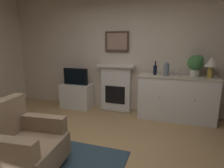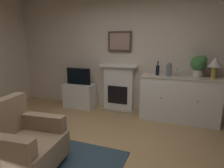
{
  "view_description": "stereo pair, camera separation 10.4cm",
  "coord_description": "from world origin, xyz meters",
  "px_view_note": "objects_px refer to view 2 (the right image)",
  "views": [
    {
      "loc": [
        1.0,
        -2.05,
        1.63
      ],
      "look_at": [
        0.14,
        0.57,
        1.0
      ],
      "focal_mm": 30.24,
      "sensor_mm": 36.0,
      "label": 1
    },
    {
      "loc": [
        1.1,
        -2.02,
        1.63
      ],
      "look_at": [
        0.14,
        0.57,
        1.0
      ],
      "focal_mm": 30.24,
      "sensor_mm": 36.0,
      "label": 2
    }
  ],
  "objects_px": {
    "wine_glass_center": "(183,71)",
    "vase_decorative": "(169,69)",
    "wine_glass_left": "(177,70)",
    "table_lamp": "(215,64)",
    "wine_bottle": "(158,70)",
    "tv_cabinet": "(80,96)",
    "sideboard_cabinet": "(179,99)",
    "fireplace_unit": "(119,88)",
    "potted_plant_small": "(199,64)",
    "framed_picture": "(120,42)",
    "tv_set": "(78,76)",
    "armchair": "(22,142)"
  },
  "relations": [
    {
      "from": "wine_bottle",
      "to": "armchair",
      "type": "distance_m",
      "value": 2.79
    },
    {
      "from": "wine_glass_left",
      "to": "vase_decorative",
      "type": "bearing_deg",
      "value": -157.11
    },
    {
      "from": "wine_glass_left",
      "to": "armchair",
      "type": "xyz_separation_m",
      "value": [
        -1.73,
        -2.36,
        -0.68
      ]
    },
    {
      "from": "table_lamp",
      "to": "vase_decorative",
      "type": "xyz_separation_m",
      "value": [
        -0.81,
        -0.05,
        -0.14
      ]
    },
    {
      "from": "sideboard_cabinet",
      "to": "wine_bottle",
      "type": "bearing_deg",
      "value": 179.12
    },
    {
      "from": "wine_bottle",
      "to": "wine_glass_left",
      "type": "xyz_separation_m",
      "value": [
        0.38,
        0.01,
        0.01
      ]
    },
    {
      "from": "armchair",
      "to": "potted_plant_small",
      "type": "bearing_deg",
      "value": 48.35
    },
    {
      "from": "tv_cabinet",
      "to": "potted_plant_small",
      "type": "distance_m",
      "value": 2.81
    },
    {
      "from": "wine_glass_center",
      "to": "framed_picture",
      "type": "bearing_deg",
      "value": 169.5
    },
    {
      "from": "potted_plant_small",
      "to": "vase_decorative",
      "type": "bearing_deg",
      "value": -170.11
    },
    {
      "from": "tv_cabinet",
      "to": "potted_plant_small",
      "type": "height_order",
      "value": "potted_plant_small"
    },
    {
      "from": "wine_glass_left",
      "to": "potted_plant_small",
      "type": "height_order",
      "value": "potted_plant_small"
    },
    {
      "from": "table_lamp",
      "to": "potted_plant_small",
      "type": "xyz_separation_m",
      "value": [
        -0.27,
        0.05,
        -0.02
      ]
    },
    {
      "from": "table_lamp",
      "to": "wine_glass_left",
      "type": "height_order",
      "value": "table_lamp"
    },
    {
      "from": "fireplace_unit",
      "to": "wine_glass_left",
      "type": "height_order",
      "value": "wine_glass_left"
    },
    {
      "from": "sideboard_cabinet",
      "to": "wine_bottle",
      "type": "xyz_separation_m",
      "value": [
        -0.46,
        0.01,
        0.57
      ]
    },
    {
      "from": "wine_bottle",
      "to": "vase_decorative",
      "type": "bearing_deg",
      "value": -13.92
    },
    {
      "from": "wine_glass_left",
      "to": "wine_glass_center",
      "type": "relative_size",
      "value": 1.0
    },
    {
      "from": "fireplace_unit",
      "to": "wine_glass_center",
      "type": "height_order",
      "value": "wine_glass_center"
    },
    {
      "from": "vase_decorative",
      "to": "tv_cabinet",
      "type": "bearing_deg",
      "value": 178.24
    },
    {
      "from": "sideboard_cabinet",
      "to": "potted_plant_small",
      "type": "relative_size",
      "value": 3.64
    },
    {
      "from": "tv_set",
      "to": "sideboard_cabinet",
      "type": "bearing_deg",
      "value": 0.2
    },
    {
      "from": "framed_picture",
      "to": "vase_decorative",
      "type": "height_order",
      "value": "framed_picture"
    },
    {
      "from": "fireplace_unit",
      "to": "wine_bottle",
      "type": "xyz_separation_m",
      "value": [
        0.91,
        -0.17,
        0.5
      ]
    },
    {
      "from": "framed_picture",
      "to": "tv_cabinet",
      "type": "distance_m",
      "value": 1.66
    },
    {
      "from": "framed_picture",
      "to": "potted_plant_small",
      "type": "bearing_deg",
      "value": -6.01
    },
    {
      "from": "framed_picture",
      "to": "tv_cabinet",
      "type": "bearing_deg",
      "value": -167.99
    },
    {
      "from": "tv_cabinet",
      "to": "tv_set",
      "type": "bearing_deg",
      "value": -90.0
    },
    {
      "from": "sideboard_cabinet",
      "to": "potted_plant_small",
      "type": "bearing_deg",
      "value": 8.15
    },
    {
      "from": "table_lamp",
      "to": "potted_plant_small",
      "type": "bearing_deg",
      "value": 170.36
    },
    {
      "from": "framed_picture",
      "to": "tv_set",
      "type": "xyz_separation_m",
      "value": [
        -0.98,
        -0.23,
        -0.83
      ]
    },
    {
      "from": "table_lamp",
      "to": "wine_glass_center",
      "type": "distance_m",
      "value": 0.57
    },
    {
      "from": "wine_glass_left",
      "to": "armchair",
      "type": "bearing_deg",
      "value": -126.29
    },
    {
      "from": "sideboard_cabinet",
      "to": "wine_glass_left",
      "type": "relative_size",
      "value": 9.48
    },
    {
      "from": "fireplace_unit",
      "to": "potted_plant_small",
      "type": "height_order",
      "value": "potted_plant_small"
    },
    {
      "from": "wine_glass_center",
      "to": "vase_decorative",
      "type": "bearing_deg",
      "value": -177.2
    },
    {
      "from": "wine_glass_center",
      "to": "fireplace_unit",
      "type": "bearing_deg",
      "value": 171.3
    },
    {
      "from": "fireplace_unit",
      "to": "framed_picture",
      "type": "distance_m",
      "value": 1.07
    },
    {
      "from": "vase_decorative",
      "to": "potted_plant_small",
      "type": "height_order",
      "value": "potted_plant_small"
    },
    {
      "from": "wine_bottle",
      "to": "table_lamp",
      "type": "bearing_deg",
      "value": -0.39
    },
    {
      "from": "wine_glass_left",
      "to": "tv_cabinet",
      "type": "distance_m",
      "value": 2.39
    },
    {
      "from": "table_lamp",
      "to": "vase_decorative",
      "type": "distance_m",
      "value": 0.83
    },
    {
      "from": "sideboard_cabinet",
      "to": "vase_decorative",
      "type": "height_order",
      "value": "vase_decorative"
    },
    {
      "from": "tv_cabinet",
      "to": "vase_decorative",
      "type": "bearing_deg",
      "value": -1.76
    },
    {
      "from": "wine_bottle",
      "to": "fireplace_unit",
      "type": "bearing_deg",
      "value": 169.37
    },
    {
      "from": "vase_decorative",
      "to": "armchair",
      "type": "bearing_deg",
      "value": -124.54
    },
    {
      "from": "fireplace_unit",
      "to": "armchair",
      "type": "distance_m",
      "value": 2.57
    },
    {
      "from": "sideboard_cabinet",
      "to": "table_lamp",
      "type": "height_order",
      "value": "table_lamp"
    },
    {
      "from": "wine_glass_left",
      "to": "wine_glass_center",
      "type": "height_order",
      "value": "same"
    },
    {
      "from": "armchair",
      "to": "wine_bottle",
      "type": "bearing_deg",
      "value": 60.15
    }
  ]
}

